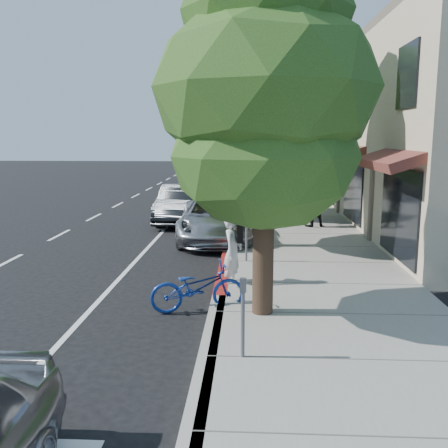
# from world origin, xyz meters

# --- Properties ---
(ground) EXTENTS (120.00, 120.00, 0.00)m
(ground) POSITION_xyz_m (0.00, 0.00, 0.00)
(ground) COLOR black
(ground) RESTS_ON ground
(sidewalk) EXTENTS (4.60, 56.00, 0.15)m
(sidewalk) POSITION_xyz_m (2.30, 8.00, 0.07)
(sidewalk) COLOR gray
(sidewalk) RESTS_ON ground
(curb) EXTENTS (0.30, 56.00, 0.15)m
(curb) POSITION_xyz_m (0.00, 8.00, 0.07)
(curb) COLOR #9E998E
(curb) RESTS_ON ground
(curb_red_segment) EXTENTS (0.32, 4.00, 0.15)m
(curb_red_segment) POSITION_xyz_m (0.00, 1.00, 0.07)
(curb_red_segment) COLOR maroon
(curb_red_segment) RESTS_ON ground
(storefront_building) EXTENTS (10.00, 36.00, 7.00)m
(storefront_building) POSITION_xyz_m (9.60, 18.00, 3.50)
(storefront_building) COLOR beige
(storefront_building) RESTS_ON ground
(street_tree_0) EXTENTS (4.09, 4.09, 6.82)m
(street_tree_0) POSITION_xyz_m (0.90, -2.00, 4.23)
(street_tree_0) COLOR black
(street_tree_0) RESTS_ON ground
(street_tree_1) EXTENTS (4.94, 4.94, 8.29)m
(street_tree_1) POSITION_xyz_m (0.90, 4.00, 5.15)
(street_tree_1) COLOR black
(street_tree_1) RESTS_ON ground
(street_tree_2) EXTENTS (4.97, 4.97, 6.79)m
(street_tree_2) POSITION_xyz_m (0.90, 10.00, 4.01)
(street_tree_2) COLOR black
(street_tree_2) RESTS_ON ground
(street_tree_3) EXTENTS (4.36, 4.36, 8.15)m
(street_tree_3) POSITION_xyz_m (0.90, 16.00, 5.17)
(street_tree_3) COLOR black
(street_tree_3) RESTS_ON ground
(street_tree_4) EXTENTS (5.28, 5.28, 7.36)m
(street_tree_4) POSITION_xyz_m (0.90, 22.00, 4.37)
(street_tree_4) COLOR black
(street_tree_4) RESTS_ON ground
(street_tree_5) EXTENTS (5.07, 5.07, 7.75)m
(street_tree_5) POSITION_xyz_m (0.90, 28.00, 4.71)
(street_tree_5) COLOR black
(street_tree_5) RESTS_ON ground
(cyclist) EXTENTS (0.57, 0.72, 1.73)m
(cyclist) POSITION_xyz_m (0.25, 0.01, 0.87)
(cyclist) COLOR silver
(cyclist) RESTS_ON ground
(bicycle) EXTENTS (2.02, 1.14, 1.00)m
(bicycle) POSITION_xyz_m (-0.40, -1.59, 0.50)
(bicycle) COLOR navy
(bicycle) RESTS_ON ground
(silver_suv) EXTENTS (2.76, 5.41, 1.46)m
(silver_suv) POSITION_xyz_m (-0.54, 5.50, 0.73)
(silver_suv) COLOR #ACABB0
(silver_suv) RESTS_ON ground
(dark_sedan) EXTENTS (1.65, 4.65, 1.53)m
(dark_sedan) POSITION_xyz_m (-2.20, 9.00, 0.76)
(dark_sedan) COLOR black
(dark_sedan) RESTS_ON ground
(white_pickup) EXTENTS (2.23, 5.38, 1.56)m
(white_pickup) POSITION_xyz_m (-1.61, 17.22, 0.78)
(white_pickup) COLOR #BCBCBC
(white_pickup) RESTS_ON ground
(dark_suv_far) EXTENTS (2.38, 4.68, 1.53)m
(dark_suv_far) POSITION_xyz_m (-2.20, 25.92, 0.76)
(dark_suv_far) COLOR black
(dark_suv_far) RESTS_ON ground
(pedestrian) EXTENTS (1.09, 0.97, 1.85)m
(pedestrian) POSITION_xyz_m (2.96, 7.45, 1.08)
(pedestrian) COLOR black
(pedestrian) RESTS_ON sidewalk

